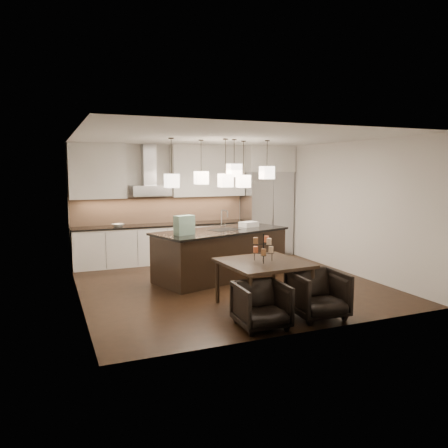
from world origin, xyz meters
name	(u,v)px	position (x,y,z in m)	size (l,w,h in m)	color
floor	(228,284)	(0.00, 0.00, -0.01)	(5.50, 5.50, 0.02)	black
ceiling	(228,137)	(0.00, 0.00, 2.81)	(5.50, 5.50, 0.02)	white
wall_back	(185,202)	(0.00, 2.76, 1.40)	(5.50, 0.02, 2.80)	silver
wall_front	(309,231)	(0.00, -2.76, 1.40)	(5.50, 0.02, 2.80)	silver
wall_left	(76,218)	(-2.76, 0.00, 1.40)	(0.02, 5.50, 2.80)	silver
wall_right	(346,207)	(2.76, 0.00, 1.40)	(0.02, 5.50, 2.80)	silver
refrigerator	(267,213)	(2.10, 2.38, 1.07)	(1.20, 0.72, 2.15)	#B7B7BA
fridge_panel	(267,159)	(2.10, 2.38, 2.47)	(1.26, 0.72, 0.65)	silver
lower_cabinets	(164,244)	(-0.62, 2.43, 0.44)	(4.21, 0.62, 0.88)	silver
countertop	(164,225)	(-0.62, 2.43, 0.90)	(4.21, 0.66, 0.04)	black
backsplash	(161,210)	(-0.62, 2.73, 1.24)	(4.21, 0.02, 0.63)	tan
upper_cab_left	(97,171)	(-2.10, 2.57, 2.17)	(1.25, 0.35, 1.25)	silver
upper_cab_right	(208,171)	(0.55, 2.57, 2.17)	(1.86, 0.35, 1.25)	silver
hood_canopy	(150,191)	(-0.93, 2.48, 1.72)	(0.90, 0.52, 0.24)	#B7B7BA
hood_chimney	(149,165)	(-0.93, 2.59, 2.32)	(0.30, 0.28, 0.96)	#B7B7BA
fruit_bowl	(118,225)	(-1.71, 2.38, 0.95)	(0.26, 0.26, 0.06)	silver
island_body	(221,255)	(0.06, 0.51, 0.47)	(2.69, 1.08, 0.95)	black
island_top	(221,231)	(0.06, 0.51, 0.97)	(2.77, 1.16, 0.04)	black
faucet	(221,219)	(0.13, 0.65, 1.19)	(0.11, 0.26, 0.41)	silver
tote_bag	(184,225)	(-0.83, 0.15, 1.17)	(0.37, 0.19, 0.37)	#1F6950
food_container	(249,224)	(0.80, 0.74, 1.04)	(0.37, 0.26, 0.11)	silver
dining_table	(263,285)	(-0.05, -1.57, 0.38)	(1.26, 1.26, 0.76)	black
candelabra	(263,248)	(-0.05, -1.57, 0.98)	(0.36, 0.36, 0.44)	black
candle_a	(271,250)	(0.09, -1.56, 0.94)	(0.08, 0.08, 0.10)	#D3B18B
candle_b	(256,249)	(-0.13, -1.45, 0.94)	(0.08, 0.08, 0.10)	#DE6337
candle_c	(264,252)	(-0.12, -1.69, 0.94)	(0.08, 0.08, 0.10)	brown
candle_d	(267,239)	(0.05, -1.47, 1.10)	(0.08, 0.08, 0.10)	#DE6337
candle_e	(256,241)	(-0.19, -1.56, 1.10)	(0.08, 0.08, 0.10)	brown
candle_f	(269,241)	(-0.03, -1.70, 1.10)	(0.08, 0.08, 0.10)	#D3B18B
armchair_left	(261,305)	(-0.49, -2.35, 0.32)	(0.69, 0.71, 0.64)	black
armchair_right	(318,294)	(0.49, -2.29, 0.35)	(0.75, 0.77, 0.70)	black
pendant_a	(172,181)	(-0.98, 0.42, 2.00)	(0.24, 0.24, 0.26)	#FCE5CA
pendant_b	(201,178)	(-0.28, 0.73, 2.04)	(0.24, 0.24, 0.26)	#FCE5CA
pendant_c	(234,170)	(0.25, 0.29, 2.19)	(0.24, 0.24, 0.26)	#FCE5CA
pendant_d	(243,181)	(0.64, 0.69, 1.96)	(0.24, 0.24, 0.26)	#FCE5CA
pendant_e	(267,173)	(1.01, 0.35, 2.15)	(0.24, 0.24, 0.26)	#FCE5CA
pendant_f	(226,180)	(0.05, 0.23, 2.00)	(0.24, 0.24, 0.26)	#FCE5CA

